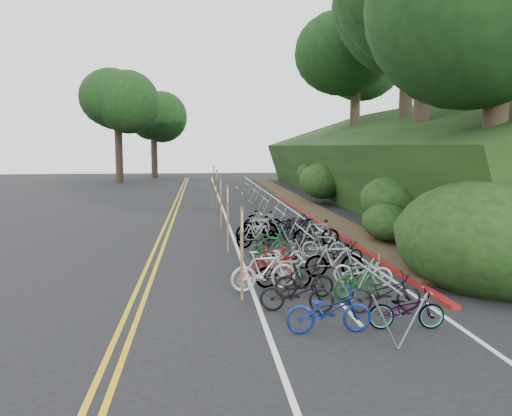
# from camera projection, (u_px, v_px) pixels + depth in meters

# --- Properties ---
(ground) EXTENTS (120.00, 120.00, 0.00)m
(ground) POSITION_uv_depth(u_px,v_px,m) (216.00, 294.00, 13.30)
(ground) COLOR black
(ground) RESTS_ON ground
(road_markings) EXTENTS (7.47, 80.00, 0.01)m
(road_markings) POSITION_uv_depth(u_px,v_px,m) (223.00, 230.00, 23.33)
(road_markings) COLOR gold
(road_markings) RESTS_ON ground
(red_curb) EXTENTS (0.25, 28.00, 0.10)m
(red_curb) POSITION_uv_depth(u_px,v_px,m) (319.00, 221.00, 25.76)
(red_curb) COLOR maroon
(red_curb) RESTS_ON ground
(embankment) EXTENTS (14.30, 48.14, 9.11)m
(embankment) POSITION_uv_depth(u_px,v_px,m) (401.00, 166.00, 33.19)
(embankment) COLOR black
(embankment) RESTS_ON ground
(tree_cluster) EXTENTS (32.54, 54.12, 18.55)m
(tree_cluster) POSITION_uv_depth(u_px,v_px,m) (345.00, 35.00, 34.68)
(tree_cluster) COLOR #2D2319
(tree_cluster) RESTS_ON ground
(bike_rack_front) EXTENTS (1.13, 3.19, 1.15)m
(bike_rack_front) POSITION_uv_depth(u_px,v_px,m) (373.00, 286.00, 11.02)
(bike_rack_front) COLOR gray
(bike_rack_front) RESTS_ON ground
(bike_racks_rest) EXTENTS (1.14, 23.00, 1.17)m
(bike_racks_rest) POSITION_uv_depth(u_px,v_px,m) (265.00, 204.00, 26.35)
(bike_racks_rest) COLOR gray
(bike_racks_rest) RESTS_ON ground
(signpost_near) EXTENTS (0.08, 0.40, 2.40)m
(signpost_near) POSITION_uv_depth(u_px,v_px,m) (242.00, 247.00, 12.62)
(signpost_near) COLOR brown
(signpost_near) RESTS_ON ground
(signposts_rest) EXTENTS (0.08, 18.40, 2.50)m
(signposts_rest) POSITION_uv_depth(u_px,v_px,m) (219.00, 192.00, 27.00)
(signposts_rest) COLOR brown
(signposts_rest) RESTS_ON ground
(bike_front) EXTENTS (0.82, 1.91, 1.11)m
(bike_front) POSITION_uv_depth(u_px,v_px,m) (264.00, 271.00, 13.53)
(bike_front) COLOR beige
(bike_front) RESTS_ON ground
(bike_valet) EXTENTS (3.41, 13.99, 1.09)m
(bike_valet) POSITION_uv_depth(u_px,v_px,m) (303.00, 249.00, 16.68)
(bike_valet) COLOR navy
(bike_valet) RESTS_ON ground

